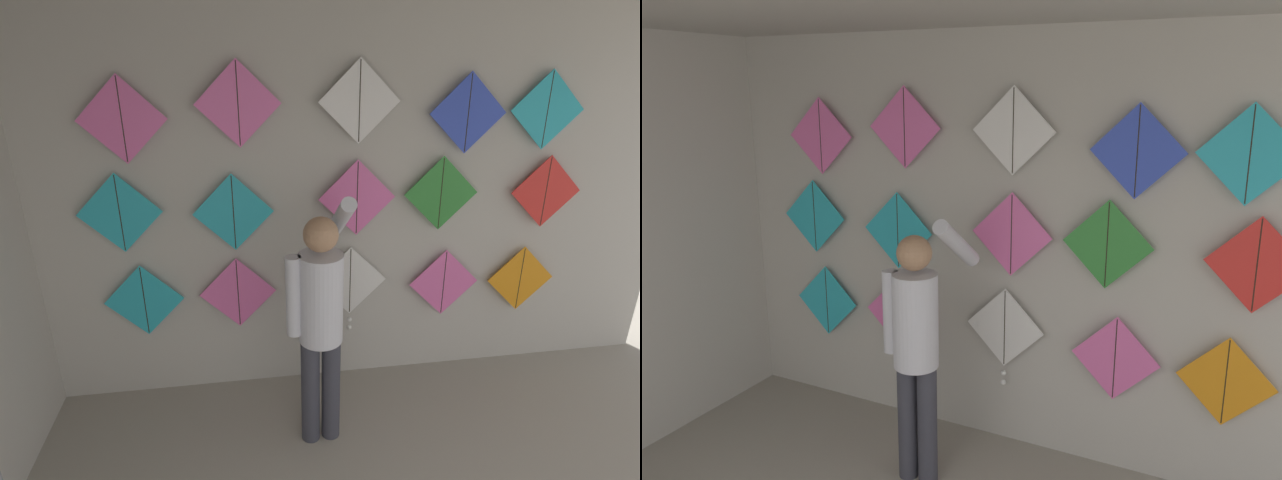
{
  "view_description": "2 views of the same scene",
  "coord_description": "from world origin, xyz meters",
  "views": [
    {
      "loc": [
        -0.72,
        0.5,
        2.55
      ],
      "look_at": [
        -0.25,
        3.56,
        1.3
      ],
      "focal_mm": 28.0,
      "sensor_mm": 36.0,
      "label": 1
    },
    {
      "loc": [
        1.51,
        0.16,
        2.46
      ],
      "look_at": [
        -0.19,
        3.56,
        1.5
      ],
      "focal_mm": 35.0,
      "sensor_mm": 36.0,
      "label": 2
    }
  ],
  "objects": [
    {
      "name": "kite_2",
      "position": [
        0.01,
        3.8,
        0.83
      ],
      "size": [
        0.55,
        0.04,
        0.69
      ],
      "color": "white"
    },
    {
      "name": "kite_6",
      "position": [
        -0.82,
        3.8,
        1.44
      ],
      "size": [
        0.55,
        0.01,
        0.55
      ],
      "color": "#28B2C6"
    },
    {
      "name": "kite_1",
      "position": [
        -0.82,
        3.8,
        0.82
      ],
      "size": [
        0.55,
        0.01,
        0.55
      ],
      "color": "pink"
    },
    {
      "name": "kite_12",
      "position": [
        0.05,
        3.8,
        2.17
      ],
      "size": [
        0.55,
        0.01,
        0.55
      ],
      "color": "white"
    },
    {
      "name": "kite_14",
      "position": [
        1.4,
        3.8,
        2.09
      ],
      "size": [
        0.55,
        0.01,
        0.55
      ],
      "color": "#28B2C6"
    },
    {
      "name": "shopkeeper",
      "position": [
        -0.31,
        3.18,
        0.96
      ],
      "size": [
        0.43,
        0.6,
        1.71
      ],
      "rotation": [
        0.0,
        0.0,
        0.07
      ],
      "color": "#383842",
      "rests_on": "ground"
    },
    {
      "name": "kite_8",
      "position": [
        0.67,
        3.8,
        1.51
      ],
      "size": [
        0.55,
        0.01,
        0.55
      ],
      "color": "#338C38"
    },
    {
      "name": "kite_13",
      "position": [
        0.81,
        3.8,
        2.08
      ],
      "size": [
        0.55,
        0.01,
        0.55
      ],
      "color": "blue"
    },
    {
      "name": "kite_4",
      "position": [
        1.4,
        3.8,
        0.77
      ],
      "size": [
        0.55,
        0.01,
        0.55
      ],
      "color": "orange"
    },
    {
      "name": "kite_7",
      "position": [
        0.05,
        3.8,
        1.51
      ],
      "size": [
        0.55,
        0.01,
        0.55
      ],
      "color": "pink"
    },
    {
      "name": "kite_3",
      "position": [
        0.76,
        3.8,
        0.79
      ],
      "size": [
        0.55,
        0.01,
        0.55
      ],
      "color": "pink"
    },
    {
      "name": "kite_11",
      "position": [
        -0.75,
        3.8,
        2.17
      ],
      "size": [
        0.55,
        0.01,
        0.55
      ],
      "color": "pink"
    },
    {
      "name": "back_panel",
      "position": [
        0.0,
        3.89,
        1.4
      ],
      "size": [
        5.16,
        0.06,
        2.8
      ],
      "primitive_type": "cube",
      "color": "#BCB7AD",
      "rests_on": "ground"
    },
    {
      "name": "kite_10",
      "position": [
        -1.46,
        3.8,
        2.08
      ],
      "size": [
        0.55,
        0.01,
        0.55
      ],
      "color": "pink"
    },
    {
      "name": "kite_0",
      "position": [
        -1.49,
        3.8,
        0.81
      ],
      "size": [
        0.55,
        0.01,
        0.55
      ],
      "color": "#28B2C6"
    },
    {
      "name": "kite_9",
      "position": [
        1.49,
        3.8,
        1.49
      ],
      "size": [
        0.55,
        0.01,
        0.55
      ],
      "color": "red"
    },
    {
      "name": "kite_5",
      "position": [
        -1.56,
        3.8,
        1.48
      ],
      "size": [
        0.55,
        0.01,
        0.55
      ],
      "color": "#28B2C6"
    }
  ]
}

